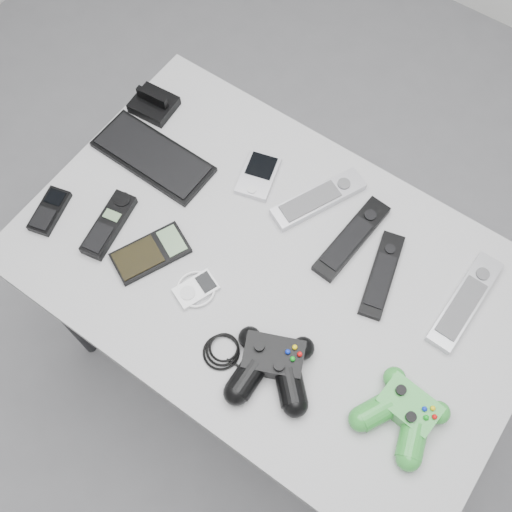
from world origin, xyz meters
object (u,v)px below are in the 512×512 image
Objects in this scene: remote_black_a at (352,238)px; remote_black_b at (382,274)px; desk at (274,280)px; cordless_handset at (109,224)px; pda_keyboard at (153,156)px; remote_silver_a at (318,199)px; pda at (258,175)px; mobile_phone at (49,211)px; calculator at (150,253)px; mp3_player at (196,289)px; controller_black at (272,365)px; controller_green at (404,413)px; remote_silver_b at (465,301)px.

remote_black_a is 1.12× the size of remote_black_b.
cordless_handset reaches higher than desk.
pda_keyboard is 0.39m from remote_silver_a.
pda is at bearing 134.18° from desk.
calculator is at bearing -3.98° from mobile_phone.
remote_black_a is 0.10m from remote_black_b.
remote_silver_a is at bearing 95.70° from mp3_player.
controller_black is 1.69× the size of controller_green.
cordless_handset is at bearing -78.75° from pda_keyboard.
desk is 4.60× the size of remote_silver_b.
mobile_phone is 0.71× the size of calculator.
pda_keyboard is 2.51× the size of mobile_phone.
mp3_player is (-0.09, -0.32, -0.00)m from remote_silver_a.
desk is 0.23m from controller_black.
pda_keyboard is at bearing 165.60° from mp3_player.
remote_silver_a is 0.59m from mobile_phone.
cordless_handset is at bearing -160.75° from mp3_player.
remote_silver_b is at bearing 23.69° from desk.
controller_black reaches higher than remote_black_a.
remote_black_a is (0.25, -0.01, 0.00)m from pda.
remote_black_a reaches higher than mp3_player.
controller_black is at bearing -45.81° from remote_silver_a.
remote_silver_a is at bearing 145.30° from remote_black_b.
remote_silver_a is 0.22m from remote_black_b.
calculator is 0.13m from mp3_player.
pda_keyboard reaches higher than calculator.
desk is 0.38m from cordless_handset.
remote_silver_b reaches higher than mobile_phone.
controller_black is at bearing -57.57° from desk.
remote_black_b reaches higher than mp3_player.
controller_black is (0.59, -0.01, 0.02)m from mobile_phone.
pda_keyboard is at bearing -173.10° from pda.
pda is 0.72× the size of cordless_handset.
remote_black_a reaches higher than calculator.
controller_black is at bearing -67.62° from pda.
controller_black is at bearing -119.06° from remote_black_b.
desk is 4.90× the size of remote_silver_a.
remote_black_b is (0.20, -0.08, -0.00)m from remote_silver_a.
cordless_handset reaches higher than mp3_player.
controller_green reaches higher than remote_silver_a.
mobile_phone is at bearing -117.16° from remote_silver_a.
desk is 12.36× the size of mp3_player.
cordless_handset reaches higher than mobile_phone.
cordless_handset reaches higher than pda_keyboard.
remote_black_a is at bearing 14.08° from mobile_phone.
remote_silver_a is at bearing 164.44° from remote_black_a.
pda is 0.70× the size of controller_green.
pda is at bearing 99.90° from calculator.
cordless_handset is at bearing -111.89° from remote_silver_a.
desk is at bearing -9.19° from pda_keyboard.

